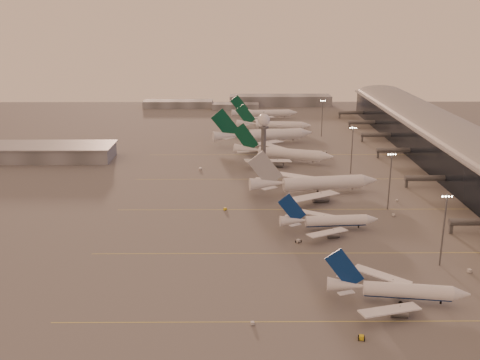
{
  "coord_description": "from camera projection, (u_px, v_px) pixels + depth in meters",
  "views": [
    {
      "loc": [
        -9.68,
        -169.7,
        81.02
      ],
      "look_at": [
        -7.87,
        65.7,
        9.93
      ],
      "focal_mm": 42.0,
      "sensor_mm": 36.0,
      "label": 1
    }
  ],
  "objects": [
    {
      "name": "gsv_tug_near",
      "position": [
        361.0,
        338.0,
        143.95
      ],
      "size": [
        3.09,
        4.37,
        1.14
      ],
      "color": "yellow",
      "rests_on": "ground"
    },
    {
      "name": "gsv_truck_a",
      "position": [
        254.0,
        321.0,
        150.72
      ],
      "size": [
        5.14,
        2.93,
        1.96
      ],
      "color": "silver",
      "rests_on": "ground"
    },
    {
      "name": "mast_a",
      "position": [
        444.0,
        227.0,
        182.4
      ],
      "size": [
        3.6,
        0.56,
        25.0
      ],
      "color": "#5A5C62",
      "rests_on": "ground"
    },
    {
      "name": "mast_d",
      "position": [
        322.0,
        116.0,
        373.78
      ],
      "size": [
        3.6,
        0.56,
        25.0
      ],
      "color": "#5A5C62",
      "rests_on": "ground"
    },
    {
      "name": "gsv_truck_b",
      "position": [
        395.0,
        214.0,
        230.06
      ],
      "size": [
        5.96,
        3.49,
        2.27
      ],
      "color": "silver",
      "rests_on": "ground"
    },
    {
      "name": "greentail_a",
      "position": [
        283.0,
        156.0,
        312.52
      ],
      "size": [
        55.51,
        44.14,
        20.83
      ],
      "color": "white",
      "rests_on": "ground"
    },
    {
      "name": "gsv_catering_b",
      "position": [
        397.0,
        198.0,
        248.19
      ],
      "size": [
        4.73,
        2.86,
        3.62
      ],
      "color": "silver",
      "rests_on": "ground"
    },
    {
      "name": "greentail_c",
      "position": [
        274.0,
        127.0,
        391.94
      ],
      "size": [
        52.98,
        42.59,
        19.26
      ],
      "color": "white",
      "rests_on": "ground"
    },
    {
      "name": "terminal",
      "position": [
        464.0,
        154.0,
        289.08
      ],
      "size": [
        57.0,
        362.0,
        23.04
      ],
      "color": "black",
      "rests_on": "ground"
    },
    {
      "name": "hangar",
      "position": [
        41.0,
        152.0,
        317.82
      ],
      "size": [
        82.0,
        27.0,
        8.5
      ],
      "color": "slate",
      "rests_on": "ground"
    },
    {
      "name": "narrowbody_mid",
      "position": [
        329.0,
        223.0,
        215.32
      ],
      "size": [
        39.37,
        31.33,
        15.38
      ],
      "color": "white",
      "rests_on": "ground"
    },
    {
      "name": "gsv_tug_mid",
      "position": [
        298.0,
        241.0,
        204.44
      ],
      "size": [
        4.57,
        4.37,
        1.13
      ],
      "color": "silver",
      "rests_on": "ground"
    },
    {
      "name": "gsv_catering_a",
      "position": [
        471.0,
        266.0,
        180.52
      ],
      "size": [
        6.11,
        4.32,
        4.59
      ],
      "color": "silver",
      "rests_on": "ground"
    },
    {
      "name": "narrowbody_near",
      "position": [
        397.0,
        293.0,
        161.48
      ],
      "size": [
        41.17,
        32.65,
        16.14
      ],
      "color": "white",
      "rests_on": "ground"
    },
    {
      "name": "gsv_truck_d",
      "position": [
        201.0,
        168.0,
        297.97
      ],
      "size": [
        3.78,
        6.39,
        2.43
      ],
      "color": "silver",
      "rests_on": "ground"
    },
    {
      "name": "taxiway_markings",
      "position": [
        329.0,
        209.0,
        239.76
      ],
      "size": [
        180.0,
        185.25,
        0.02
      ],
      "color": "#F0E354",
      "rests_on": "ground"
    },
    {
      "name": "distant_horizon",
      "position": [
        250.0,
        102.0,
        496.08
      ],
      "size": [
        165.0,
        37.5,
        9.0
      ],
      "color": "slate",
      "rests_on": "ground"
    },
    {
      "name": "greentail_d",
      "position": [
        265.0,
        115.0,
        437.46
      ],
      "size": [
        52.58,
        42.33,
        19.1
      ],
      "color": "white",
      "rests_on": "ground"
    },
    {
      "name": "greentail_b",
      "position": [
        264.0,
        138.0,
        354.33
      ],
      "size": [
        65.14,
        51.98,
        24.09
      ],
      "color": "white",
      "rests_on": "ground"
    },
    {
      "name": "mast_b",
      "position": [
        390.0,
        178.0,
        235.02
      ],
      "size": [
        3.6,
        0.56,
        25.0
      ],
      "color": "#5A5C62",
      "rests_on": "ground"
    },
    {
      "name": "widebody_white",
      "position": [
        315.0,
        186.0,
        258.07
      ],
      "size": [
        61.12,
        48.63,
        21.59
      ],
      "color": "white",
      "rests_on": "ground"
    },
    {
      "name": "radar_tower",
      "position": [
        264.0,
        130.0,
        294.79
      ],
      "size": [
        6.4,
        6.4,
        31.1
      ],
      "color": "#5A5C62",
      "rests_on": "ground"
    },
    {
      "name": "gsv_tug_far",
      "position": [
        267.0,
        174.0,
        289.16
      ],
      "size": [
        2.59,
        3.84,
        1.03
      ],
      "color": "silver",
      "rests_on": "ground"
    },
    {
      "name": "gsv_tug_hangar",
      "position": [
        325.0,
        152.0,
        333.25
      ],
      "size": [
        4.18,
        3.2,
        1.05
      ],
      "color": "silver",
      "rests_on": "ground"
    },
    {
      "name": "ground",
      "position": [
        265.0,
        266.0,
        185.94
      ],
      "size": [
        700.0,
        700.0,
        0.0
      ],
      "primitive_type": "plane",
      "color": "#5E5B5B",
      "rests_on": "ground"
    },
    {
      "name": "gsv_truck_c",
      "position": [
        226.0,
        207.0,
        237.68
      ],
      "size": [
        4.99,
        5.61,
        2.24
      ],
      "color": "yellow",
      "rests_on": "ground"
    },
    {
      "name": "mast_c",
      "position": [
        352.0,
        148.0,
        287.64
      ],
      "size": [
        3.6,
        0.56,
        25.0
      ],
      "color": "#5A5C62",
      "rests_on": "ground"
    }
  ]
}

